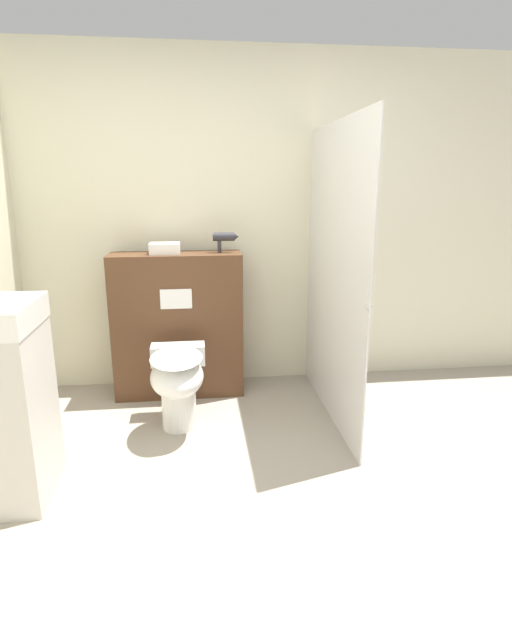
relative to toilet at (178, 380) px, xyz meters
The scene contains 7 objects.
ground_plane 1.12m from the toilet, 69.33° to the right, with size 12.00×12.00×0.00m, color #9E9384.
wall_back 1.31m from the toilet, 66.45° to the left, with size 8.00×0.06×2.50m.
partition_panel 0.64m from the toilet, 90.57° to the left, with size 0.94×0.32×1.07m.
shower_glass 1.21m from the toilet, ahead, with size 0.04×1.41×1.92m.
toilet is the anchor object (origin of this frame).
hair_drier 1.09m from the toilet, 60.48° to the left, with size 0.19×0.06×0.14m.
folded_towel 0.98m from the toilet, 97.21° to the left, with size 0.21×0.16×0.08m.
Camera 1 is at (-0.24, -1.99, 1.55)m, focal length 28.00 mm.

